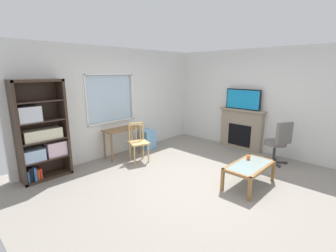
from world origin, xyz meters
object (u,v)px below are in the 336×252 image
at_px(fireplace, 241,129).
at_px(bookshelf, 40,135).
at_px(plastic_drawer_unit, 147,139).
at_px(office_chair, 278,141).
at_px(desk_under_window, 122,133).
at_px(sippy_cup, 248,157).
at_px(coffee_table, 250,167).
at_px(wooden_chair, 138,142).
at_px(tv, 243,99).

bearing_deg(fireplace, bookshelf, 156.53).
xyz_separation_m(plastic_drawer_unit, office_chair, (1.29, -3.01, 0.30)).
xyz_separation_m(desk_under_window, office_chair, (2.12, -2.96, -0.03)).
relative_size(bookshelf, office_chair, 1.94).
distance_m(office_chair, sippy_cup, 1.22).
height_order(bookshelf, coffee_table, bookshelf).
distance_m(desk_under_window, fireplace, 3.18).
bearing_deg(coffee_table, wooden_chair, 104.16).
distance_m(desk_under_window, sippy_cup, 2.98).
relative_size(wooden_chair, plastic_drawer_unit, 1.77).
xyz_separation_m(desk_under_window, sippy_cup, (0.91, -2.84, -0.13)).
relative_size(bookshelf, sippy_cup, 21.54).
bearing_deg(bookshelf, coffee_table, -50.94).
relative_size(wooden_chair, office_chair, 0.90).
bearing_deg(desk_under_window, sippy_cup, -72.25).
height_order(fireplace, coffee_table, fireplace).
bearing_deg(desk_under_window, bookshelf, 176.46).
bearing_deg(coffee_table, sippy_cup, 31.89).
xyz_separation_m(wooden_chair, fireplace, (2.54, -1.29, 0.08)).
distance_m(plastic_drawer_unit, fireplace, 2.59).
xyz_separation_m(plastic_drawer_unit, coffee_table, (-0.14, -3.02, 0.10)).
bearing_deg(office_chair, desk_under_window, 125.64).
bearing_deg(bookshelf, sippy_cup, -47.38).
bearing_deg(fireplace, office_chair, -113.07).
bearing_deg(fireplace, sippy_cup, -148.80).
bearing_deg(bookshelf, fireplace, -23.47).
distance_m(tv, sippy_cup, 2.17).
relative_size(plastic_drawer_unit, tv, 0.54).
xyz_separation_m(desk_under_window, coffee_table, (0.70, -2.97, -0.23)).
xyz_separation_m(office_chair, sippy_cup, (-1.21, 0.12, -0.09)).
xyz_separation_m(plastic_drawer_unit, sippy_cup, (0.08, -2.89, 0.21)).
relative_size(plastic_drawer_unit, office_chair, 0.51).
relative_size(desk_under_window, office_chair, 0.94).
height_order(wooden_chair, sippy_cup, wooden_chair).
bearing_deg(plastic_drawer_unit, wooden_chair, -143.16).
height_order(tv, office_chair, tv).
relative_size(fireplace, coffee_table, 1.17).
bearing_deg(wooden_chair, fireplace, -26.98).
bearing_deg(office_chair, plastic_drawer_unit, 113.21).
xyz_separation_m(tv, sippy_cup, (-1.69, -1.03, -0.89)).
xyz_separation_m(desk_under_window, tv, (2.60, -1.81, 0.77)).
height_order(plastic_drawer_unit, coffee_table, plastic_drawer_unit).
bearing_deg(wooden_chair, coffee_table, -75.84).
bearing_deg(wooden_chair, desk_under_window, 98.41).
bearing_deg(tv, office_chair, -112.31).
bearing_deg(sippy_cup, wooden_chair, 109.71).
relative_size(bookshelf, desk_under_window, 2.07).
relative_size(bookshelf, wooden_chair, 2.15).
distance_m(bookshelf, wooden_chair, 2.03).
relative_size(wooden_chair, tv, 0.95).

